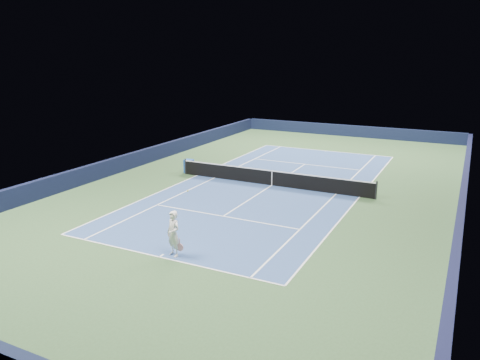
% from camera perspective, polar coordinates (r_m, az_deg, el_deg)
% --- Properties ---
extents(ground, '(40.00, 40.00, 0.00)m').
position_cam_1_polar(ground, '(29.42, 3.89, -0.66)').
color(ground, '#2D4B29').
rests_on(ground, ground).
extents(wall_far, '(22.00, 0.35, 1.10)m').
position_cam_1_polar(wall_far, '(47.82, 13.17, 5.86)').
color(wall_far, '#111733').
rests_on(wall_far, ground).
extents(wall_right, '(0.35, 40.00, 1.10)m').
position_cam_1_polar(wall_right, '(27.21, 25.46, -2.29)').
color(wall_right, black).
rests_on(wall_right, ground).
extents(wall_left, '(0.35, 40.00, 1.10)m').
position_cam_1_polar(wall_left, '(34.75, -12.80, 2.42)').
color(wall_left, black).
rests_on(wall_left, ground).
extents(court_surface, '(10.97, 23.77, 0.01)m').
position_cam_1_polar(court_surface, '(29.42, 3.90, -0.66)').
color(court_surface, navy).
rests_on(court_surface, ground).
extents(baseline_far, '(10.97, 0.08, 0.00)m').
position_cam_1_polar(baseline_far, '(40.35, 10.44, 3.53)').
color(baseline_far, white).
rests_on(baseline_far, ground).
extents(baseline_near, '(10.97, 0.08, 0.00)m').
position_cam_1_polar(baseline_near, '(19.62, -9.81, -9.23)').
color(baseline_near, white).
rests_on(baseline_near, ground).
extents(sideline_doubles_right, '(0.08, 23.77, 0.00)m').
position_cam_1_polar(sideline_doubles_right, '(27.87, 14.36, -2.01)').
color(sideline_doubles_right, white).
rests_on(sideline_doubles_right, ground).
extents(sideline_doubles_left, '(0.08, 23.77, 0.00)m').
position_cam_1_polar(sideline_doubles_left, '(31.84, -5.25, 0.57)').
color(sideline_doubles_left, white).
rests_on(sideline_doubles_left, ground).
extents(sideline_singles_right, '(0.08, 23.77, 0.00)m').
position_cam_1_polar(sideline_singles_right, '(28.17, 11.64, -1.66)').
color(sideline_singles_right, white).
rests_on(sideline_singles_right, ground).
extents(sideline_singles_left, '(0.08, 23.77, 0.00)m').
position_cam_1_polar(sideline_singles_left, '(31.16, -3.10, 0.28)').
color(sideline_singles_left, white).
rests_on(sideline_singles_left, ground).
extents(service_line_far, '(8.23, 0.08, 0.00)m').
position_cam_1_polar(service_line_far, '(35.22, 7.92, 1.92)').
color(service_line_far, white).
rests_on(service_line_far, ground).
extents(service_line_near, '(8.23, 0.08, 0.00)m').
position_cam_1_polar(service_line_near, '(23.91, -2.06, -4.43)').
color(service_line_near, white).
rests_on(service_line_near, ground).
extents(center_service_line, '(0.08, 12.80, 0.00)m').
position_cam_1_polar(center_service_line, '(29.41, 3.90, -0.65)').
color(center_service_line, white).
rests_on(center_service_line, ground).
extents(center_mark_far, '(0.08, 0.30, 0.00)m').
position_cam_1_polar(center_mark_far, '(40.20, 10.38, 3.49)').
color(center_mark_far, white).
rests_on(center_mark_far, ground).
extents(center_mark_near, '(0.08, 0.30, 0.00)m').
position_cam_1_polar(center_mark_near, '(19.73, -9.55, -9.07)').
color(center_mark_near, white).
rests_on(center_mark_near, ground).
extents(tennis_net, '(12.90, 0.10, 1.07)m').
position_cam_1_polar(tennis_net, '(29.28, 3.91, 0.29)').
color(tennis_net, black).
rests_on(tennis_net, ground).
extents(sponsor_cube, '(0.60, 0.53, 0.93)m').
position_cam_1_polar(sponsor_cube, '(32.54, -6.25, 1.69)').
color(sponsor_cube, '#1B4AA6').
rests_on(sponsor_cube, ground).
extents(tennis_player, '(0.90, 1.37, 2.56)m').
position_cam_1_polar(tennis_player, '(19.28, -8.11, -6.52)').
color(tennis_player, white).
rests_on(tennis_player, ground).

